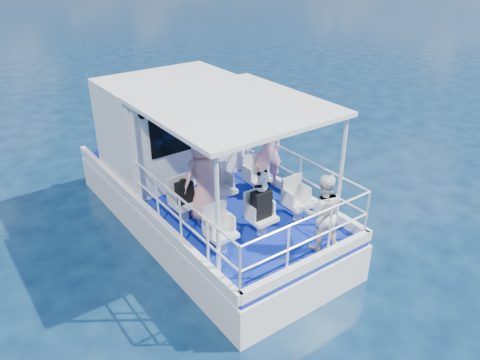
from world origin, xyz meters
The scene contains 20 objects.
ground centered at (0.00, 0.00, 0.00)m, with size 2000.00×2000.00×0.00m, color #061932.
hull centered at (0.00, 1.00, 0.00)m, with size 3.00×7.00×1.60m, color white.
deck centered at (0.00, 1.00, 0.85)m, with size 2.90×6.90×0.10m, color navy.
cabin centered at (0.00, 2.30, 2.00)m, with size 2.85×2.00×2.20m, color white.
canopy centered at (0.00, -0.20, 3.14)m, with size 3.00×3.20×0.08m, color white.
canopy_posts centered at (0.00, -0.25, 2.00)m, with size 2.77×2.97×2.20m.
railings centered at (0.00, -0.58, 1.40)m, with size 2.84×3.59×1.00m, color white, non-canonical shape.
seat_port_fwd centered at (-0.90, 0.20, 1.09)m, with size 0.48×0.46×0.38m, color silver.
seat_center_fwd centered at (0.00, 0.20, 1.09)m, with size 0.48×0.46×0.38m, color silver.
seat_stbd_fwd centered at (0.90, 0.20, 1.09)m, with size 0.48×0.46×0.38m, color silver.
seat_port_aft centered at (-0.90, -1.10, 1.09)m, with size 0.48×0.46×0.38m, color silver.
seat_center_aft centered at (0.00, -1.10, 1.09)m, with size 0.48×0.46×0.38m, color silver.
seat_stbd_aft centered at (0.90, -1.10, 1.09)m, with size 0.48×0.46×0.38m, color silver.
passenger_port_fwd centered at (-0.52, 0.03, 1.80)m, with size 0.67×0.48×1.79m, color #D98E8C.
passenger_stbd_fwd centered at (1.25, 0.29, 1.77)m, with size 0.64×0.42×1.74m, color pink.
passenger_stbd_aft centered at (0.58, -2.04, 1.62)m, with size 0.70×0.54×1.43m, color white.
backpack_port centered at (-0.89, 0.18, 1.49)m, with size 0.33×0.18×0.43m, color black.
backpack_center centered at (-0.03, -1.11, 1.55)m, with size 0.36×0.20×0.53m, color black.
compact_camera centered at (-0.90, 0.19, 1.74)m, with size 0.10×0.06×0.06m, color black.
panda centered at (-0.02, -1.10, 2.01)m, with size 0.26×0.21×0.40m, color white, non-canonical shape.
Camera 1 is at (-4.61, -6.80, 5.83)m, focal length 35.00 mm.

